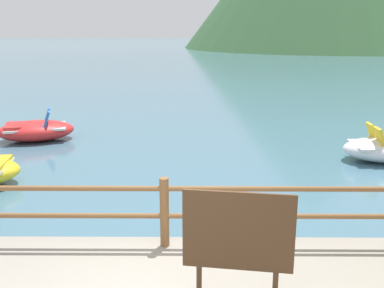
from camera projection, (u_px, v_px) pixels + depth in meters
name	position (u px, v px, depth m)	size (l,w,h in m)	color
ground_plane	(191.00, 62.00, 43.26)	(200.00, 200.00, 0.00)	#477084
dock_railing	(164.00, 205.00, 5.81)	(23.92, 0.12, 0.95)	brown
sign_board	(238.00, 233.00, 4.69)	(1.17, 0.21, 1.19)	silver
pedal_boat_2	(36.00, 130.00, 13.07)	(2.45, 1.90, 0.90)	red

